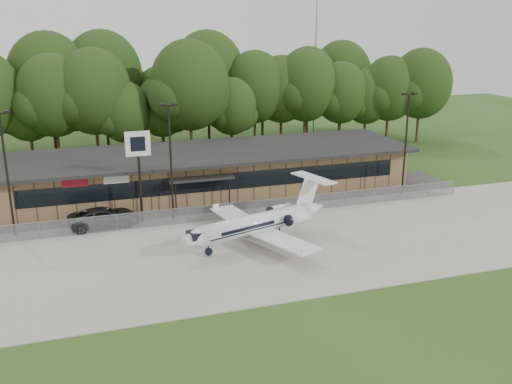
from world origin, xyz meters
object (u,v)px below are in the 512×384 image
object	(u,v)px
terminal	(209,170)
suv	(104,217)
business_jet	(259,224)
pole_sign	(138,153)

from	to	relation	value
terminal	suv	xyz separation A→B (m)	(-10.90, -7.43, -1.35)
business_jet	suv	size ratio (longest dim) A/B	2.30
business_jet	pole_sign	bearing A→B (deg)	118.60
suv	terminal	bearing A→B (deg)	-62.55
business_jet	pole_sign	xyz separation A→B (m)	(-8.10, 7.91, 4.44)
suv	pole_sign	distance (m)	6.19
business_jet	terminal	bearing A→B (deg)	74.56
suv	pole_sign	world-z (taller)	pole_sign
terminal	business_jet	distance (m)	15.07
business_jet	suv	bearing A→B (deg)	128.98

